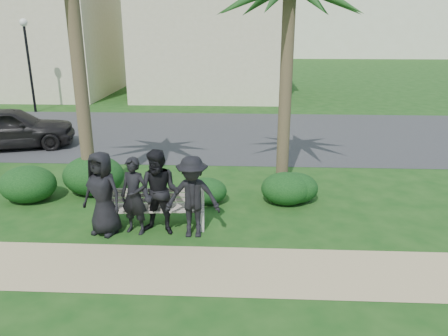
{
  "coord_description": "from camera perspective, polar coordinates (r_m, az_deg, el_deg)",
  "views": [
    {
      "loc": [
        1.14,
        -8.43,
        4.08
      ],
      "look_at": [
        0.68,
        1.0,
        0.94
      ],
      "focal_mm": 35.0,
      "sensor_mm": 36.0,
      "label": 1
    }
  ],
  "objects": [
    {
      "name": "ground",
      "position": [
        9.43,
        -4.47,
        -7.28
      ],
      "size": [
        160.0,
        160.0,
        0.0
      ],
      "primitive_type": "plane",
      "color": "#143F12",
      "rests_on": "ground"
    },
    {
      "name": "footpath",
      "position": [
        7.87,
        -6.12,
        -12.95
      ],
      "size": [
        30.0,
        1.6,
        0.01
      ],
      "primitive_type": "cube",
      "color": "tan",
      "rests_on": "ground"
    },
    {
      "name": "asphalt_street",
      "position": [
        16.97,
        -1.14,
        4.48
      ],
      "size": [
        160.0,
        8.0,
        0.01
      ],
      "primitive_type": "cube",
      "color": "#2D2D30",
      "rests_on": "ground"
    },
    {
      "name": "stucco_bldg_left",
      "position": [
        29.52,
        -24.64,
        16.0
      ],
      "size": [
        10.4,
        8.4,
        7.3
      ],
      "color": "beige",
      "rests_on": "ground"
    },
    {
      "name": "stucco_bldg_right",
      "position": [
        26.52,
        -1.91,
        17.49
      ],
      "size": [
        8.4,
        8.4,
        7.3
      ],
      "color": "beige",
      "rests_on": "ground"
    },
    {
      "name": "street_lamp",
      "position": [
        22.84,
        -24.33,
        13.98
      ],
      "size": [
        0.36,
        0.36,
        4.29
      ],
      "color": "black",
      "rests_on": "ground"
    },
    {
      "name": "park_bench",
      "position": [
        9.27,
        -9.41,
        -5.61
      ],
      "size": [
        2.23,
        0.67,
        0.77
      ],
      "rotation": [
        0.0,
        0.0,
        0.08
      ],
      "color": "gray",
      "rests_on": "ground"
    },
    {
      "name": "man_a",
      "position": [
        9.02,
        -15.59,
        -3.21
      ],
      "size": [
        0.97,
        0.79,
        1.72
      ],
      "primitive_type": "imported",
      "rotation": [
        0.0,
        0.0,
        -0.33
      ],
      "color": "black",
      "rests_on": "ground"
    },
    {
      "name": "man_b",
      "position": [
        8.92,
        -11.65,
        -3.6
      ],
      "size": [
        0.67,
        0.54,
        1.59
      ],
      "primitive_type": "imported",
      "rotation": [
        0.0,
        0.0,
        -0.3
      ],
      "color": "black",
      "rests_on": "ground"
    },
    {
      "name": "man_c",
      "position": [
        8.78,
        -8.42,
        -3.22
      ],
      "size": [
        0.96,
        0.82,
        1.75
      ],
      "primitive_type": "imported",
      "rotation": [
        0.0,
        0.0,
        -0.2
      ],
      "color": "black",
      "rests_on": "ground"
    },
    {
      "name": "man_d",
      "position": [
        8.6,
        -4.13,
        -3.8
      ],
      "size": [
        1.09,
        0.64,
        1.67
      ],
      "primitive_type": "imported",
      "rotation": [
        0.0,
        0.0,
        0.02
      ],
      "color": "black",
      "rests_on": "ground"
    },
    {
      "name": "hedge_a",
      "position": [
        11.45,
        -24.27,
        -1.82
      ],
      "size": [
        1.36,
        1.12,
        0.88
      ],
      "primitive_type": "ellipsoid",
      "color": "black",
      "rests_on": "ground"
    },
    {
      "name": "hedge_b",
      "position": [
        11.36,
        -16.68,
        -0.78
      ],
      "size": [
        1.52,
        1.26,
        0.99
      ],
      "primitive_type": "ellipsoid",
      "color": "black",
      "rests_on": "ground"
    },
    {
      "name": "hedge_c",
      "position": [
        10.36,
        -2.31,
        -2.92
      ],
      "size": [
        0.97,
        0.8,
        0.63
      ],
      "primitive_type": "ellipsoid",
      "color": "black",
      "rests_on": "ground"
    },
    {
      "name": "hedge_e",
      "position": [
        10.42,
        8.11,
        -2.56
      ],
      "size": [
        1.18,
        0.97,
        0.77
      ],
      "primitive_type": "ellipsoid",
      "color": "black",
      "rests_on": "ground"
    },
    {
      "name": "hedge_f",
      "position": [
        10.56,
        9.2,
        -2.45
      ],
      "size": [
        1.12,
        0.92,
        0.73
      ],
      "primitive_type": "ellipsoid",
      "color": "black",
      "rests_on": "ground"
    },
    {
      "name": "car_a",
      "position": [
        16.55,
        -26.18,
        4.74
      ],
      "size": [
        4.45,
        2.81,
        1.41
      ],
      "primitive_type": "imported",
      "rotation": [
        0.0,
        0.0,
        1.87
      ],
      "color": "black",
      "rests_on": "ground"
    }
  ]
}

